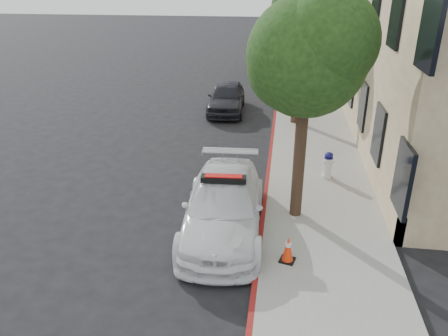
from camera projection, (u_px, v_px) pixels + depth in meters
The scene contains 11 objects.
ground at pixel (202, 180), 13.84m from camera, with size 120.00×120.00×0.00m, color black.
sidewalk at pixel (307, 100), 22.40m from camera, with size 3.20×50.00×0.15m, color gray.
curb_strip at pixel (277, 99), 22.60m from camera, with size 0.12×50.00×0.15m, color maroon.
tree_near at pixel (308, 56), 9.91m from camera, with size 2.92×2.82×5.62m.
tree_mid at pixel (301, 25), 17.20m from camera, with size 2.77×2.64×5.43m.
tree_far at pixel (299, 6), 24.35m from camera, with size 3.10×3.00×5.81m.
police_car at pixel (224, 206), 10.85m from camera, with size 2.20×4.86×1.53m.
parked_car_mid at pixel (226, 97), 20.53m from camera, with size 1.64×4.07×1.39m, color black.
parked_car_far at pixel (268, 63), 28.84m from camera, with size 1.35×3.87×1.27m, color black.
fire_hydrant at pixel (328, 165), 13.52m from camera, with size 0.36×0.32×0.84m.
traffic_cone at pixel (288, 249), 9.56m from camera, with size 0.40×0.40×0.62m.
Camera 1 is at (2.45, -12.28, 5.95)m, focal length 35.00 mm.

